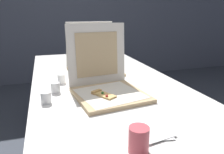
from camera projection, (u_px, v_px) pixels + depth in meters
name	position (u px, v px, depth m)	size (l,w,h in m)	color
wall_back	(65.00, 5.00, 3.66)	(10.00, 0.10, 2.60)	slate
table	(103.00, 85.00, 1.60)	(0.98, 2.14, 0.72)	silver
pizza_box_front	(107.00, 85.00, 1.28)	(0.43, 0.45, 0.41)	tan
pizza_box_middle	(93.00, 65.00, 1.77)	(0.41, 0.41, 0.40)	tan
cup_white_near_left	(46.00, 98.00, 1.16)	(0.05, 0.05, 0.06)	white
cup_white_mid	(62.00, 79.00, 1.49)	(0.05, 0.05, 0.06)	white
cup_white_near_center	(56.00, 88.00, 1.32)	(0.05, 0.05, 0.06)	white
cup_printed_front	(139.00, 140.00, 0.75)	(0.07, 0.07, 0.10)	#D14C56
napkin_pile	(154.00, 131.00, 0.89)	(0.16, 0.16, 0.01)	white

